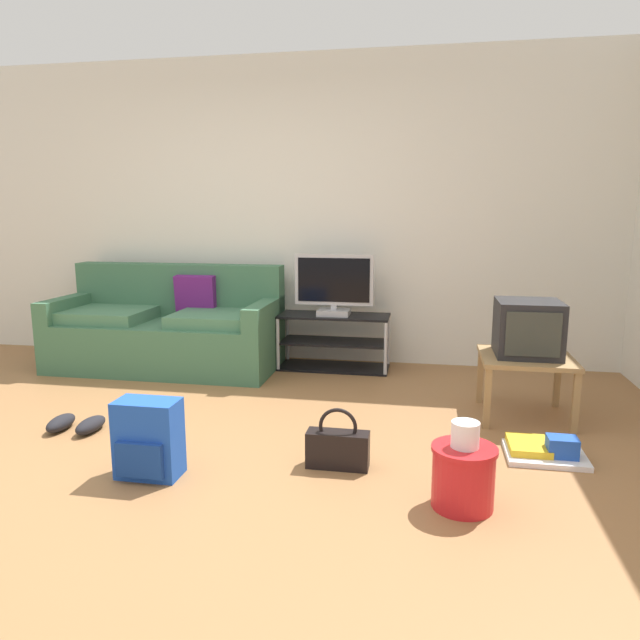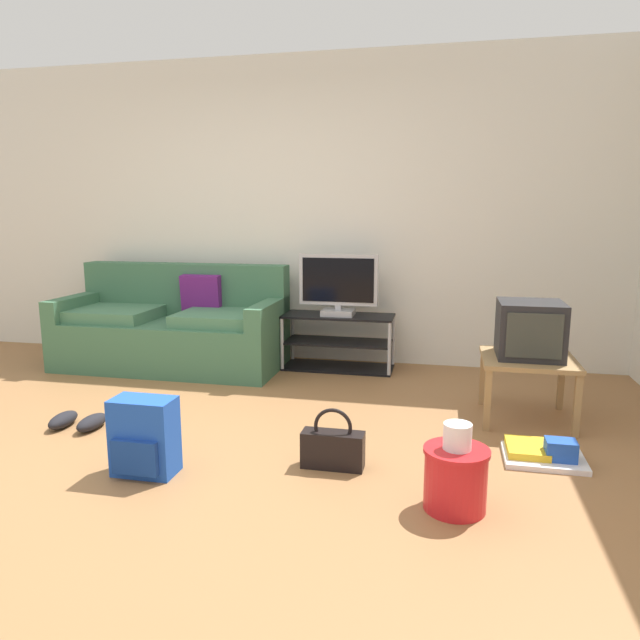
# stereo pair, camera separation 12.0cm
# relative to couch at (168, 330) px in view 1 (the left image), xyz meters

# --- Properties ---
(ground_plane) EXTENTS (9.00, 9.80, 0.02)m
(ground_plane) POSITION_rel_couch_xyz_m (0.87, -1.90, -0.34)
(ground_plane) COLOR olive
(wall_back) EXTENTS (9.00, 0.10, 2.70)m
(wall_back) POSITION_rel_couch_xyz_m (0.87, 0.55, 1.02)
(wall_back) COLOR silver
(wall_back) RESTS_ON ground_plane
(couch) EXTENTS (1.93, 0.85, 0.89)m
(couch) POSITION_rel_couch_xyz_m (0.00, 0.00, 0.00)
(couch) COLOR #3D6B4C
(couch) RESTS_ON ground_plane
(tv_stand) EXTENTS (0.95, 0.38, 0.48)m
(tv_stand) POSITION_rel_couch_xyz_m (1.44, 0.20, -0.09)
(tv_stand) COLOR black
(tv_stand) RESTS_ON ground_plane
(flat_tv) EXTENTS (0.67, 0.22, 0.52)m
(flat_tv) POSITION_rel_couch_xyz_m (1.44, 0.18, 0.40)
(flat_tv) COLOR #B2B2B7
(flat_tv) RESTS_ON tv_stand
(side_table) EXTENTS (0.58, 0.58, 0.42)m
(side_table) POSITION_rel_couch_xyz_m (2.88, -0.78, 0.04)
(side_table) COLOR #9E7A4C
(side_table) RESTS_ON ground_plane
(crt_tv) EXTENTS (0.40, 0.41, 0.36)m
(crt_tv) POSITION_rel_couch_xyz_m (2.88, -0.77, 0.27)
(crt_tv) COLOR #232326
(crt_tv) RESTS_ON side_table
(backpack) EXTENTS (0.32, 0.26, 0.41)m
(backpack) POSITION_rel_couch_xyz_m (0.83, -2.05, -0.13)
(backpack) COLOR blue
(backpack) RESTS_ON ground_plane
(handbag) EXTENTS (0.33, 0.12, 0.33)m
(handbag) POSITION_rel_couch_xyz_m (1.78, -1.77, -0.22)
(handbag) COLOR black
(handbag) RESTS_ON ground_plane
(cleaning_bucket) EXTENTS (0.30, 0.30, 0.41)m
(cleaning_bucket) POSITION_rel_couch_xyz_m (2.41, -2.09, -0.16)
(cleaning_bucket) COLOR red
(cleaning_bucket) RESTS_ON ground_plane
(sneakers_pair) EXTENTS (0.33, 0.27, 0.09)m
(sneakers_pair) POSITION_rel_couch_xyz_m (0.08, -1.55, -0.29)
(sneakers_pair) COLOR black
(sneakers_pair) RESTS_ON ground_plane
(floor_tray) EXTENTS (0.43, 0.34, 0.14)m
(floor_tray) POSITION_rel_couch_xyz_m (2.90, -1.44, -0.29)
(floor_tray) COLOR silver
(floor_tray) RESTS_ON ground_plane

